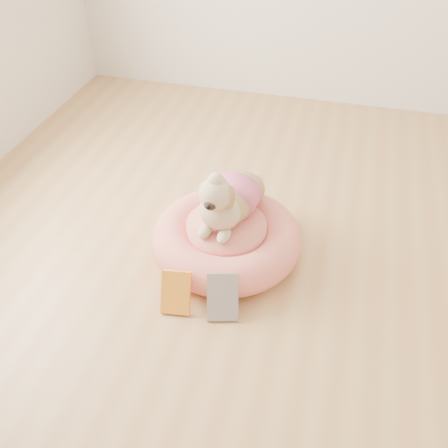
% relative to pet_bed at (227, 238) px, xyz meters
% --- Properties ---
extents(floor, '(4.50, 4.50, 0.00)m').
position_rel_pet_bed_xyz_m(floor, '(0.34, -0.35, -0.09)').
color(floor, '#B9854D').
rests_on(floor, ground).
extents(pet_bed, '(0.76, 0.76, 0.19)m').
position_rel_pet_bed_xyz_m(pet_bed, '(0.00, 0.00, 0.00)').
color(pet_bed, '#DC5C56').
rests_on(pet_bed, floor).
extents(dog, '(0.39, 0.52, 0.36)m').
position_rel_pet_bed_xyz_m(dog, '(-0.01, 0.04, 0.28)').
color(dog, olive).
rests_on(dog, pet_bed).
extents(book_yellow, '(0.15, 0.14, 0.19)m').
position_rel_pet_bed_xyz_m(book_yellow, '(-0.13, -0.41, 0.00)').
color(book_yellow, yellow).
rests_on(book_yellow, floor).
extents(book_white, '(0.17, 0.17, 0.19)m').
position_rel_pet_bed_xyz_m(book_white, '(0.08, -0.39, 0.00)').
color(book_white, white).
rests_on(book_white, floor).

